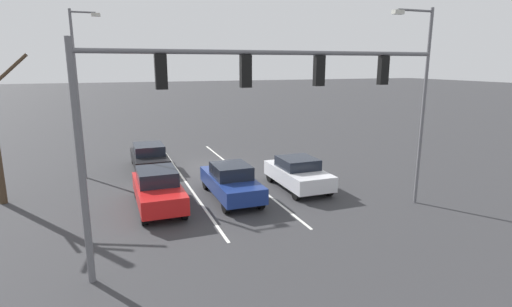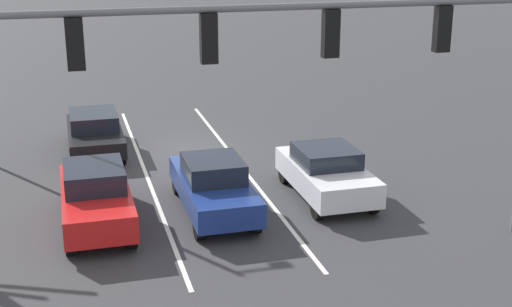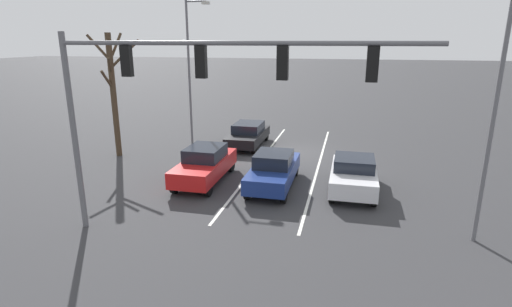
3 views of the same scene
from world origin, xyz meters
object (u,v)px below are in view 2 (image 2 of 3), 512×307
car_red_rightlane_front (96,196)px  car_silver_leftlane_front (326,172)px  traffic_signal_gantry (174,74)px  car_navy_midlane_front (213,185)px  car_black_rightlane_second (95,132)px

car_red_rightlane_front → car_silver_leftlane_front: car_red_rightlane_front is taller
traffic_signal_gantry → car_red_rightlane_front: bearing=-75.4°
car_silver_leftlane_front → traffic_signal_gantry: bearing=46.8°
car_navy_midlane_front → traffic_signal_gantry: bearing=71.2°
car_silver_leftlane_front → car_navy_midlane_front: bearing=4.1°
car_red_rightlane_front → car_black_rightlane_second: 6.83m
car_silver_leftlane_front → car_black_rightlane_second: bearing=-45.1°
traffic_signal_gantry → car_black_rightlane_second: bearing=-85.0°
car_black_rightlane_second → car_navy_midlane_front: bearing=113.5°
car_navy_midlane_front → car_black_rightlane_second: car_navy_midlane_front is taller
car_black_rightlane_second → traffic_signal_gantry: size_ratio=0.39×
car_silver_leftlane_front → car_black_rightlane_second: size_ratio=0.94×
car_red_rightlane_front → car_black_rightlane_second: car_red_rightlane_front is taller
car_red_rightlane_front → traffic_signal_gantry: size_ratio=0.40×
car_red_rightlane_front → car_black_rightlane_second: bearing=-93.0°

